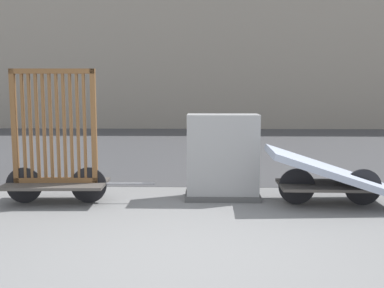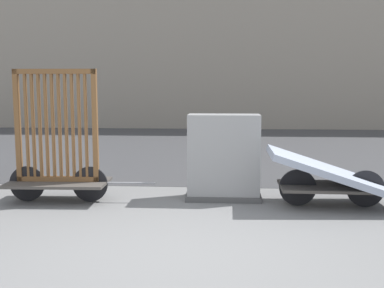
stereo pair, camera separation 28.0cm
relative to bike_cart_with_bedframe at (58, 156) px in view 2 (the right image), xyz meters
The scene contains 6 objects.
ground_plane 2.83m from the bike_cart_with_bedframe, 45.32° to the right, with size 60.00×60.00×0.00m, color slate.
road_strip 6.81m from the bike_cart_with_bedframe, 73.43° to the left, with size 56.00×10.86×0.01m.
building_facade 14.69m from the bike_cart_with_bedframe, 82.10° to the left, with size 48.00×4.00×9.83m.
bike_cart_with_bedframe is the anchor object (origin of this frame).
bike_cart_with_mattress 3.88m from the bike_cart_with_bedframe, ahead, with size 2.28×1.10×0.80m.
utility_cabinet 2.40m from the bike_cart_with_bedframe, ahead, with size 1.10×0.54×1.25m.
Camera 2 is at (0.45, -4.26, 1.62)m, focal length 42.00 mm.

